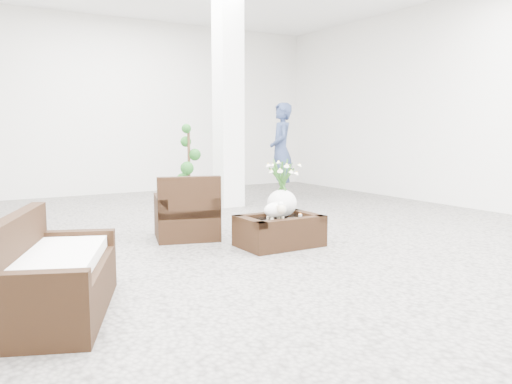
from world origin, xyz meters
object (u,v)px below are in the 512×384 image
coffee_table (279,232)px  armchair (186,206)px  loveseat (57,265)px  topiary (189,168)px

coffee_table → armchair: (-0.72, 0.95, 0.23)m
coffee_table → armchair: armchair is taller
coffee_table → loveseat: loveseat is taller
armchair → loveseat: armchair is taller
coffee_table → topiary: topiary is taller
loveseat → coffee_table: bearing=-45.8°
loveseat → topiary: 4.85m
coffee_table → topiary: size_ratio=0.66×
armchair → loveseat: size_ratio=0.57×
coffee_table → loveseat: size_ratio=0.66×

